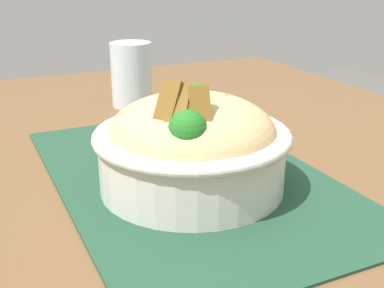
{
  "coord_description": "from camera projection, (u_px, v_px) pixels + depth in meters",
  "views": [
    {
      "loc": [
        -0.48,
        0.24,
        0.95
      ],
      "look_at": [
        -0.03,
        0.03,
        0.76
      ],
      "focal_mm": 46.61,
      "sensor_mm": 36.0,
      "label": 1
    }
  ],
  "objects": [
    {
      "name": "placemat",
      "position": [
        187.0,
        175.0,
        0.58
      ],
      "size": [
        0.46,
        0.29,
        0.0
      ],
      "primitive_type": "cube",
      "rotation": [
        0.0,
        0.0,
        0.0
      ],
      "color": "#1E422D",
      "rests_on": "table"
    },
    {
      "name": "bowl",
      "position": [
        192.0,
        144.0,
        0.53
      ],
      "size": [
        0.25,
        0.25,
        0.13
      ],
      "color": "silver",
      "rests_on": "placemat"
    },
    {
      "name": "fork",
      "position": [
        161.0,
        140.0,
        0.68
      ],
      "size": [
        0.04,
        0.12,
        0.0
      ],
      "color": "silver",
      "rests_on": "placemat"
    },
    {
      "name": "table",
      "position": [
        202.0,
        219.0,
        0.61
      ],
      "size": [
        1.23,
        0.93,
        0.71
      ],
      "color": "brown",
      "rests_on": "ground_plane"
    },
    {
      "name": "drinking_glass",
      "position": [
        132.0,
        79.0,
        0.85
      ],
      "size": [
        0.07,
        0.07,
        0.11
      ],
      "color": "silver",
      "rests_on": "table"
    }
  ]
}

